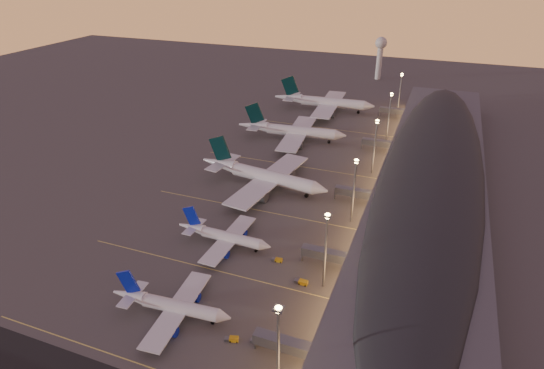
{
  "coord_description": "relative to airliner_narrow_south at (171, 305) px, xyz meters",
  "views": [
    {
      "loc": [
        60.47,
        -107.69,
        91.39
      ],
      "look_at": [
        2.0,
        45.0,
        7.0
      ],
      "focal_mm": 30.0,
      "sensor_mm": 36.0,
      "label": 1
    }
  ],
  "objects": [
    {
      "name": "ground",
      "position": [
        0.61,
        27.25,
        -3.34
      ],
      "size": [
        700.0,
        700.0,
        0.0
      ],
      "primitive_type": "plane",
      "color": "#403E3B"
    },
    {
      "name": "baggage_tug_d",
      "position": [
        30.11,
        25.9,
        -2.77
      ],
      "size": [
        4.27,
        2.05,
        1.25
      ],
      "rotation": [
        0.0,
        0.0,
        -0.06
      ],
      "color": "#BF9011",
      "rests_on": "ground"
    },
    {
      "name": "airliner_wide_mid",
      "position": [
        -11.66,
        138.89,
        1.57
      ],
      "size": [
        59.63,
        54.56,
        19.07
      ],
      "rotation": [
        0.0,
        0.0,
        0.09
      ],
      "color": "silver",
      "rests_on": "ground"
    },
    {
      "name": "lane_markings",
      "position": [
        0.61,
        67.25,
        -3.33
      ],
      "size": [
        90.0,
        180.36,
        0.0
      ],
      "color": "#D8C659",
      "rests_on": "ground"
    },
    {
      "name": "radar_tower",
      "position": [
        10.61,
        287.25,
        18.53
      ],
      "size": [
        9.0,
        9.0,
        32.5
      ],
      "color": "silver",
      "rests_on": "ground"
    },
    {
      "name": "baggage_tug_a",
      "position": [
        20.03,
        -2.57,
        -2.84
      ],
      "size": [
        3.94,
        2.41,
        1.1
      ],
      "rotation": [
        0.0,
        0.0,
        0.27
      ],
      "color": "#BF9011",
      "rests_on": "ground"
    },
    {
      "name": "airliner_narrow_north",
      "position": [
        -1.66,
        36.45,
        -0.06
      ],
      "size": [
        35.48,
        31.62,
        12.71
      ],
      "rotation": [
        0.0,
        0.0,
        -0.03
      ],
      "color": "silver",
      "rests_on": "ground"
    },
    {
      "name": "light_masts",
      "position": [
        36.61,
        92.25,
        14.22
      ],
      "size": [
        2.2,
        217.2,
        25.9
      ],
      "color": "slate",
      "rests_on": "ground"
    },
    {
      "name": "terminal_building",
      "position": [
        62.44,
        99.71,
        5.44
      ],
      "size": [
        56.35,
        255.0,
        17.46
      ],
      "color": "#505156",
      "rests_on": "ground"
    },
    {
      "name": "baggage_tug_b",
      "position": [
        26.46,
        -0.95,
        -2.88
      ],
      "size": [
        3.47,
        1.66,
        1.01
      ],
      "rotation": [
        0.0,
        0.0,
        0.06
      ],
      "color": "#BF9011",
      "rests_on": "ground"
    },
    {
      "name": "baggage_tug_c",
      "position": [
        19.18,
        33.91,
        -2.85
      ],
      "size": [
        3.67,
        1.76,
        1.07
      ],
      "rotation": [
        0.0,
        0.0,
        0.06
      ],
      "color": "#BF9011",
      "rests_on": "ground"
    },
    {
      "name": "airliner_wide_far",
      "position": [
        -8.78,
        194.38,
        2.0
      ],
      "size": [
        64.75,
        59.02,
        20.72
      ],
      "rotation": [
        0.0,
        0.0,
        0.06
      ],
      "color": "silver",
      "rests_on": "ground"
    },
    {
      "name": "airliner_wide_near",
      "position": [
        -5.8,
        82.21,
        1.73
      ],
      "size": [
        61.55,
        56.58,
        19.7
      ],
      "rotation": [
        0.0,
        0.0,
        -0.14
      ],
      "color": "silver",
      "rests_on": "ground"
    },
    {
      "name": "airliner_narrow_south",
      "position": [
        0.0,
        0.0,
        0.0
      ],
      "size": [
        36.18,
        32.4,
        12.92
      ],
      "rotation": [
        0.0,
        0.0,
        0.08
      ],
      "color": "silver",
      "rests_on": "ground"
    }
  ]
}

